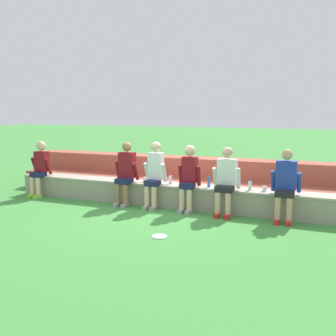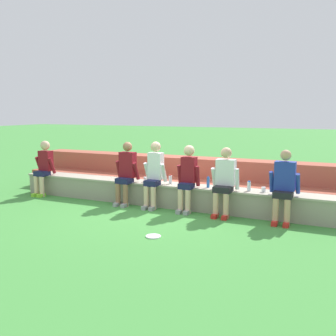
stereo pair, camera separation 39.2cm
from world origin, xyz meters
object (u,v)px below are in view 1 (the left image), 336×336
object	(u,v)px
water_bottle_mid_right	(170,179)
plastic_cup_middle	(264,189)
person_far_left	(40,167)
frisbee	(159,236)
person_center	(154,173)
person_rightmost_edge	(286,184)
water_bottle_center_gap	(209,182)
person_left_of_center	(126,172)
plastic_cup_right_end	(145,180)
person_far_right	(226,179)
water_bottle_near_right	(250,185)
person_right_of_center	(189,176)

from	to	relation	value
water_bottle_mid_right	plastic_cup_middle	distance (m)	2.02
person_far_left	frisbee	xyz separation A→B (m)	(3.96, -1.79, -0.72)
person_center	person_rightmost_edge	xyz separation A→B (m)	(2.73, -0.05, -0.03)
water_bottle_center_gap	frisbee	size ratio (longest dim) A/B	0.91
plastic_cup_middle	person_center	bearing A→B (deg)	-175.27
person_left_of_center	plastic_cup_right_end	world-z (taller)	person_left_of_center
water_bottle_center_gap	plastic_cup_right_end	size ratio (longest dim) A/B	2.16
person_far_left	person_rightmost_edge	world-z (taller)	person_rightmost_edge
person_rightmost_edge	water_bottle_center_gap	distance (m)	1.58
water_bottle_center_gap	frisbee	xyz separation A→B (m)	(-0.27, -1.99, -0.60)
person_left_of_center	water_bottle_center_gap	xyz separation A→B (m)	(1.86, 0.20, -0.13)
person_far_right	plastic_cup_right_end	world-z (taller)	person_far_right
person_rightmost_edge	plastic_cup_right_end	bearing A→B (deg)	175.31
person_far_right	person_rightmost_edge	size ratio (longest dim) A/B	1.00
plastic_cup_middle	plastic_cup_right_end	world-z (taller)	plastic_cup_right_end
water_bottle_near_right	plastic_cup_right_end	distance (m)	2.34
plastic_cup_right_end	frisbee	distance (m)	2.42
person_far_left	plastic_cup_right_end	bearing A→B (deg)	4.80
person_right_of_center	person_left_of_center	bearing A→B (deg)	179.88
person_center	person_rightmost_edge	world-z (taller)	person_center
water_bottle_near_right	person_right_of_center	bearing A→B (deg)	-169.90
water_bottle_near_right	plastic_cup_middle	world-z (taller)	water_bottle_near_right
person_left_of_center	water_bottle_near_right	bearing A→B (deg)	4.56
person_left_of_center	plastic_cup_right_end	xyz separation A→B (m)	(0.37, 0.22, -0.19)
person_right_of_center	water_bottle_mid_right	world-z (taller)	person_right_of_center
plastic_cup_right_end	frisbee	world-z (taller)	plastic_cup_right_end
water_bottle_near_right	plastic_cup_middle	size ratio (longest dim) A/B	1.99
person_center	water_bottle_mid_right	bearing A→B (deg)	36.74
person_far_left	frisbee	world-z (taller)	person_far_left
person_left_of_center	person_center	xyz separation A→B (m)	(0.69, 0.02, 0.02)
person_far_left	water_bottle_near_right	bearing A→B (deg)	2.52
water_bottle_center_gap	person_far_left	bearing A→B (deg)	-177.21
person_right_of_center	plastic_cup_middle	xyz separation A→B (m)	(1.52, 0.22, -0.19)
person_far_right	water_bottle_center_gap	xyz separation A→B (m)	(-0.41, 0.20, -0.12)
person_rightmost_edge	plastic_cup_right_end	world-z (taller)	person_rightmost_edge
water_bottle_mid_right	plastic_cup_middle	bearing A→B (deg)	-0.70
person_center	water_bottle_center_gap	bearing A→B (deg)	8.63
water_bottle_near_right	plastic_cup_middle	xyz separation A→B (m)	(0.29, -0.00, -0.04)
person_rightmost_edge	frisbee	xyz separation A→B (m)	(-1.83, -1.77, -0.72)
person_left_of_center	person_rightmost_edge	size ratio (longest dim) A/B	1.02
frisbee	plastic_cup_right_end	bearing A→B (deg)	121.21
person_left_of_center	plastic_cup_middle	world-z (taller)	person_left_of_center
water_bottle_center_gap	plastic_cup_middle	distance (m)	1.14
person_right_of_center	person_rightmost_edge	xyz separation A→B (m)	(1.94, -0.02, -0.01)
person_rightmost_edge	water_bottle_mid_right	distance (m)	2.46
person_far_left	plastic_cup_middle	world-z (taller)	person_far_left
person_center	person_right_of_center	size ratio (longest dim) A/B	1.03
water_bottle_mid_right	person_far_left	bearing A→B (deg)	-175.82
person_center	person_right_of_center	xyz separation A→B (m)	(0.79, -0.02, -0.02)
water_bottle_mid_right	person_center	bearing A→B (deg)	-143.26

